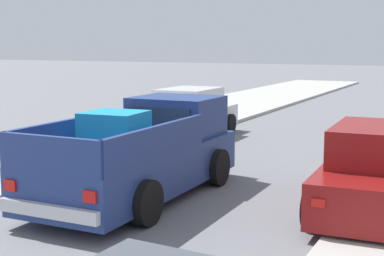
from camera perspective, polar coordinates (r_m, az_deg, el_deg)
name	(u,v)px	position (r m, az deg, el deg)	size (l,w,h in m)	color
sidewalk_left	(94,139)	(17.23, -9.89, -1.14)	(4.82, 60.00, 0.12)	#B2AFA8
curb_left	(122,142)	(16.66, -7.09, -1.44)	(0.16, 60.00, 0.10)	silver
pickup_truck	(143,154)	(10.86, -4.95, -2.67)	(2.27, 5.24, 1.80)	navy
car_left_mid	(380,172)	(10.24, 18.49, -4.29)	(2.17, 4.32, 1.54)	maroon
car_right_mid	(188,115)	(17.68, -0.38, 1.36)	(2.09, 4.29, 1.54)	silver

